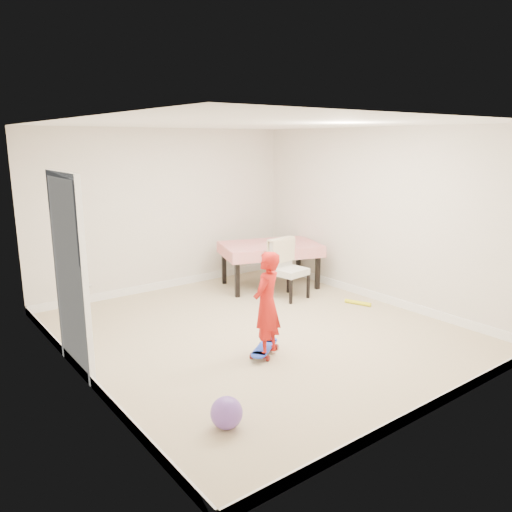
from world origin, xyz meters
TOP-DOWN VIEW (x-y plane):
  - ground at (0.00, 0.00)m, footprint 5.00×5.00m
  - ceiling at (0.00, 0.00)m, footprint 4.50×5.00m
  - wall_back at (0.00, 2.48)m, footprint 4.50×0.04m
  - wall_front at (0.00, -2.48)m, footprint 4.50×0.04m
  - wall_left at (-2.23, 0.00)m, footprint 0.04×5.00m
  - wall_right at (2.23, 0.00)m, footprint 0.04×5.00m
  - door at (-2.22, 0.30)m, footprint 0.11×0.94m
  - baseboard_back at (0.00, 2.49)m, footprint 4.50×0.02m
  - baseboard_front at (0.00, -2.49)m, footprint 4.50×0.02m
  - baseboard_left at (-2.24, 0.00)m, footprint 0.02×5.00m
  - baseboard_right at (2.24, 0.00)m, footprint 0.02×5.00m
  - dining_table at (1.39, 1.52)m, footprint 1.80×1.44m
  - dining_chair at (1.23, 0.83)m, footprint 0.59×0.65m
  - skateboard at (-0.38, -0.59)m, footprint 0.63×0.53m
  - child at (-0.40, -0.66)m, footprint 0.52×0.45m
  - balloon at (-1.57, -1.59)m, footprint 0.28×0.28m
  - foam_toy at (1.84, -0.04)m, footprint 0.20×0.39m

SIDE VIEW (x-z plane):
  - ground at x=0.00m, z-range 0.00..0.00m
  - foam_toy at x=1.84m, z-range 0.00..0.06m
  - skateboard at x=-0.38m, z-range 0.00..0.09m
  - baseboard_back at x=0.00m, z-range 0.00..0.12m
  - baseboard_front at x=0.00m, z-range 0.00..0.12m
  - baseboard_left at x=-2.24m, z-range 0.00..0.12m
  - baseboard_right at x=2.24m, z-range 0.00..0.12m
  - balloon at x=-1.57m, z-range 0.00..0.28m
  - dining_table at x=1.39m, z-range 0.00..0.74m
  - dining_chair at x=1.23m, z-range 0.00..0.93m
  - child at x=-0.40m, z-range 0.00..1.19m
  - door at x=-2.22m, z-range -0.03..2.08m
  - wall_back at x=0.00m, z-range 0.00..2.60m
  - wall_front at x=0.00m, z-range 0.00..2.60m
  - wall_left at x=-2.23m, z-range 0.00..2.60m
  - wall_right at x=2.23m, z-range 0.00..2.60m
  - ceiling at x=0.00m, z-range 2.56..2.60m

